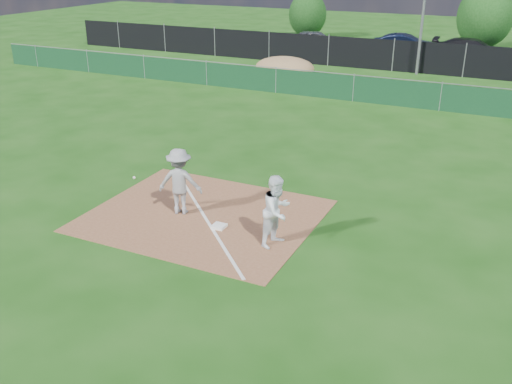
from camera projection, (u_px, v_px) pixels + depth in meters
ground at (317, 129)px, 23.00m from camera, size 90.00×90.00×0.00m
infield_dirt at (204, 215)px, 15.54m from camera, size 6.00×5.00×0.02m
foul_line at (204, 215)px, 15.53m from camera, size 5.01×5.01×0.01m
green_fence at (353, 89)px, 26.91m from camera, size 44.00×0.05×1.20m
dirt_mound at (285, 67)px, 31.80m from camera, size 3.38×2.60×1.17m
black_fence at (393, 56)px, 33.43m from camera, size 46.00×0.04×1.80m
parking_lot at (409, 57)px, 37.92m from camera, size 46.00×9.00×0.01m
light_pole at (424, 2)px, 31.36m from camera, size 0.16×0.16×8.00m
first_base at (219, 226)px, 14.84m from camera, size 0.34×0.34×0.07m
play_at_first at (180, 181)px, 15.33m from camera, size 2.15×1.01×1.84m
runner at (277, 211)px, 13.71m from camera, size 0.88×1.02×1.80m
car_left at (316, 40)px, 40.57m from camera, size 4.25×2.53×1.36m
car_mid at (405, 45)px, 38.06m from camera, size 4.51×2.00×1.44m
car_right at (473, 50)px, 36.14m from camera, size 5.10×2.31×1.45m
tree_left at (308, 15)px, 45.39m from camera, size 3.00×3.00×3.55m
tree_mid at (485, 16)px, 39.69m from camera, size 3.83×3.83×4.54m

